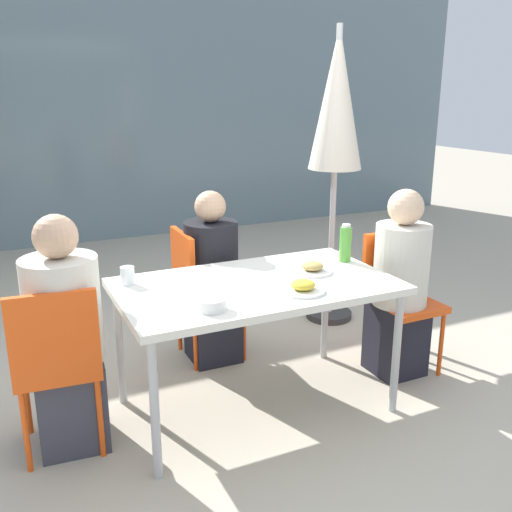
{
  "coord_description": "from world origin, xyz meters",
  "views": [
    {
      "loc": [
        -1.24,
        -2.64,
        1.76
      ],
      "look_at": [
        0.0,
        0.0,
        0.9
      ],
      "focal_mm": 40.0,
      "sensor_mm": 36.0,
      "label": 1
    }
  ],
  "objects_px": {
    "chair_right": "(397,290)",
    "drinking_cup": "(128,276)",
    "person_left": "(66,342)",
    "person_far": "(213,283)",
    "bottle": "(345,244)",
    "chair_left": "(57,358)",
    "salad_bowl": "(212,304)",
    "closed_umbrella": "(337,110)",
    "person_right": "(400,289)",
    "chair_far": "(199,284)"
  },
  "relations": [
    {
      "from": "salad_bowl",
      "to": "chair_far",
      "type": "bearing_deg",
      "value": 74.24
    },
    {
      "from": "person_right",
      "to": "drinking_cup",
      "type": "xyz_separation_m",
      "value": [
        -1.63,
        0.26,
        0.24
      ]
    },
    {
      "from": "closed_umbrella",
      "to": "salad_bowl",
      "type": "distance_m",
      "value": 2.08
    },
    {
      "from": "chair_right",
      "to": "drinking_cup",
      "type": "height_order",
      "value": "chair_right"
    },
    {
      "from": "chair_left",
      "to": "salad_bowl",
      "type": "distance_m",
      "value": 0.79
    },
    {
      "from": "chair_far",
      "to": "person_left",
      "type": "bearing_deg",
      "value": -54.4
    },
    {
      "from": "person_left",
      "to": "chair_right",
      "type": "relative_size",
      "value": 1.36
    },
    {
      "from": "bottle",
      "to": "chair_left",
      "type": "bearing_deg",
      "value": -175.81
    },
    {
      "from": "chair_right",
      "to": "drinking_cup",
      "type": "distance_m",
      "value": 1.71
    },
    {
      "from": "chair_far",
      "to": "chair_right",
      "type": "bearing_deg",
      "value": 60.49
    },
    {
      "from": "chair_left",
      "to": "chair_right",
      "type": "distance_m",
      "value": 2.09
    },
    {
      "from": "person_left",
      "to": "bottle",
      "type": "xyz_separation_m",
      "value": [
        1.65,
        0.05,
        0.3
      ]
    },
    {
      "from": "chair_right",
      "to": "person_right",
      "type": "height_order",
      "value": "person_right"
    },
    {
      "from": "person_far",
      "to": "bottle",
      "type": "distance_m",
      "value": 0.91
    },
    {
      "from": "chair_left",
      "to": "closed_umbrella",
      "type": "height_order",
      "value": "closed_umbrella"
    },
    {
      "from": "person_far",
      "to": "closed_umbrella",
      "type": "xyz_separation_m",
      "value": [
        1.09,
        0.28,
        1.08
      ]
    },
    {
      "from": "chair_right",
      "to": "salad_bowl",
      "type": "height_order",
      "value": "chair_right"
    },
    {
      "from": "person_right",
      "to": "closed_umbrella",
      "type": "bearing_deg",
      "value": -96.66
    },
    {
      "from": "closed_umbrella",
      "to": "salad_bowl",
      "type": "height_order",
      "value": "closed_umbrella"
    },
    {
      "from": "person_left",
      "to": "salad_bowl",
      "type": "height_order",
      "value": "person_left"
    },
    {
      "from": "bottle",
      "to": "closed_umbrella",
      "type": "bearing_deg",
      "value": 62.2
    },
    {
      "from": "chair_far",
      "to": "drinking_cup",
      "type": "xyz_separation_m",
      "value": [
        -0.56,
        -0.47,
        0.28
      ]
    },
    {
      "from": "chair_far",
      "to": "drinking_cup",
      "type": "distance_m",
      "value": 0.78
    },
    {
      "from": "chair_far",
      "to": "bottle",
      "type": "relative_size",
      "value": 3.85
    },
    {
      "from": "chair_right",
      "to": "bottle",
      "type": "height_order",
      "value": "bottle"
    },
    {
      "from": "chair_far",
      "to": "salad_bowl",
      "type": "distance_m",
      "value": 1.07
    },
    {
      "from": "bottle",
      "to": "drinking_cup",
      "type": "relative_size",
      "value": 2.36
    },
    {
      "from": "person_left",
      "to": "person_far",
      "type": "bearing_deg",
      "value": 35.72
    },
    {
      "from": "chair_far",
      "to": "closed_umbrella",
      "type": "distance_m",
      "value": 1.61
    },
    {
      "from": "person_far",
      "to": "salad_bowl",
      "type": "xyz_separation_m",
      "value": [
        -0.36,
        -0.95,
        0.25
      ]
    },
    {
      "from": "person_left",
      "to": "bottle",
      "type": "bearing_deg",
      "value": 6.5
    },
    {
      "from": "chair_far",
      "to": "salad_bowl",
      "type": "height_order",
      "value": "chair_far"
    },
    {
      "from": "bottle",
      "to": "salad_bowl",
      "type": "bearing_deg",
      "value": -158.41
    },
    {
      "from": "person_left",
      "to": "chair_right",
      "type": "distance_m",
      "value": 2.04
    },
    {
      "from": "bottle",
      "to": "salad_bowl",
      "type": "xyz_separation_m",
      "value": [
        -1.02,
        -0.4,
        -0.08
      ]
    },
    {
      "from": "chair_right",
      "to": "person_right",
      "type": "distance_m",
      "value": 0.1
    },
    {
      "from": "chair_left",
      "to": "chair_right",
      "type": "xyz_separation_m",
      "value": [
        2.09,
        0.08,
        0.0
      ]
    },
    {
      "from": "closed_umbrella",
      "to": "person_right",
      "type": "bearing_deg",
      "value": -96.12
    },
    {
      "from": "drinking_cup",
      "to": "person_right",
      "type": "bearing_deg",
      "value": -8.94
    },
    {
      "from": "chair_right",
      "to": "closed_umbrella",
      "type": "height_order",
      "value": "closed_umbrella"
    },
    {
      "from": "person_left",
      "to": "person_right",
      "type": "height_order",
      "value": "person_left"
    },
    {
      "from": "closed_umbrella",
      "to": "drinking_cup",
      "type": "xyz_separation_m",
      "value": [
        -1.73,
        -0.7,
        -0.81
      ]
    },
    {
      "from": "chair_right",
      "to": "bottle",
      "type": "xyz_separation_m",
      "value": [
        -0.38,
        0.04,
        0.34
      ]
    },
    {
      "from": "salad_bowl",
      "to": "person_right",
      "type": "bearing_deg",
      "value": 11.66
    },
    {
      "from": "person_right",
      "to": "chair_right",
      "type": "bearing_deg",
      "value": -122.06
    },
    {
      "from": "chair_far",
      "to": "drinking_cup",
      "type": "relative_size",
      "value": 9.07
    },
    {
      "from": "chair_right",
      "to": "person_far",
      "type": "bearing_deg",
      "value": -30.21
    },
    {
      "from": "person_left",
      "to": "person_far",
      "type": "relative_size",
      "value": 1.05
    },
    {
      "from": "person_left",
      "to": "chair_far",
      "type": "bearing_deg",
      "value": 40.01
    },
    {
      "from": "person_right",
      "to": "chair_far",
      "type": "xyz_separation_m",
      "value": [
        -1.07,
        0.72,
        -0.04
      ]
    }
  ]
}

